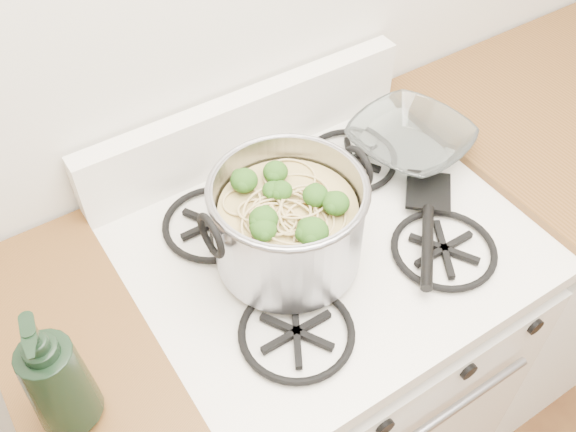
{
  "coord_description": "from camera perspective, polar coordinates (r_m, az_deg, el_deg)",
  "views": [
    {
      "loc": [
        -0.51,
        0.62,
        1.86
      ],
      "look_at": [
        -0.09,
        1.26,
        1.03
      ],
      "focal_mm": 40.0,
      "sensor_mm": 36.0,
      "label": 1
    }
  ],
  "objects": [
    {
      "name": "glass_bowl",
      "position": [
        1.43,
        10.68,
        6.07
      ],
      "size": [
        0.12,
        0.12,
        0.02
      ],
      "primitive_type": "imported",
      "rotation": [
        0.0,
        0.0,
        0.23
      ],
      "color": "white",
      "rests_on": "gas_range"
    },
    {
      "name": "spatula",
      "position": [
        1.34,
        12.41,
        2.4
      ],
      "size": [
        0.42,
        0.42,
        0.02
      ],
      "primitive_type": null,
      "rotation": [
        0.0,
        0.0,
        -0.74
      ],
      "color": "black",
      "rests_on": "gas_range"
    },
    {
      "name": "stock_pot",
      "position": [
        1.14,
        0.0,
        -0.7
      ],
      "size": [
        0.31,
        0.28,
        0.19
      ],
      "color": "#97989F",
      "rests_on": "gas_range"
    },
    {
      "name": "gas_range",
      "position": [
        1.64,
        2.77,
        -12.71
      ],
      "size": [
        0.76,
        0.66,
        0.92
      ],
      "color": "white",
      "rests_on": "ground"
    },
    {
      "name": "counter_right",
      "position": [
        2.08,
        23.06,
        0.3
      ],
      "size": [
        1.0,
        0.65,
        0.92
      ],
      "color": "silver",
      "rests_on": "ground"
    },
    {
      "name": "bottle",
      "position": [
        0.99,
        -20.13,
        -13.05
      ],
      "size": [
        0.12,
        0.12,
        0.25
      ],
      "primitive_type": "imported",
      "rotation": [
        0.0,
        0.0,
        -0.2
      ],
      "color": "black",
      "rests_on": "counter_left"
    }
  ]
}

